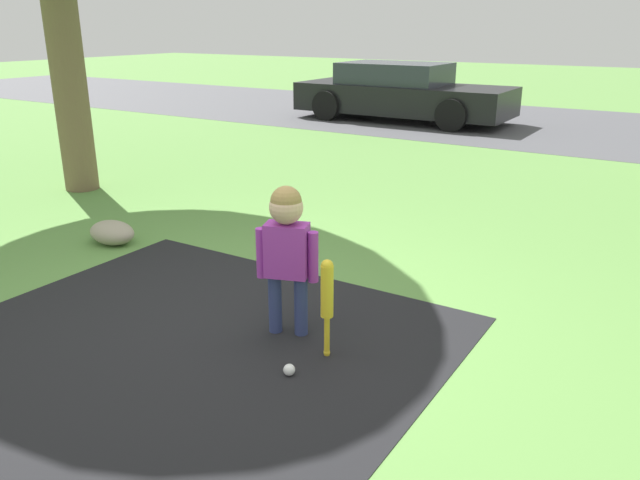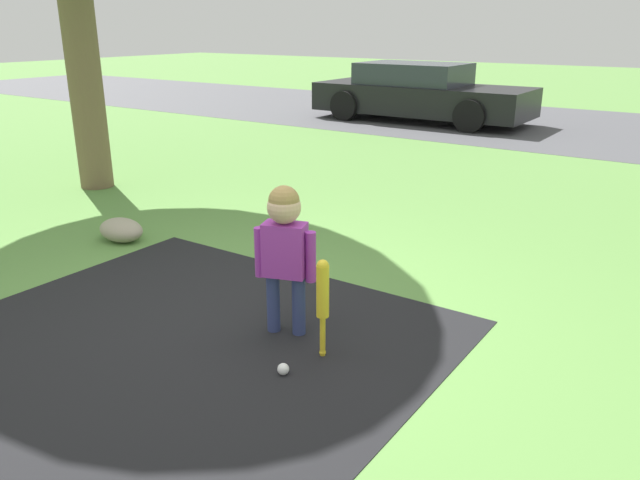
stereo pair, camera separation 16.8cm
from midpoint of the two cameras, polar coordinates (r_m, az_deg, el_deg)
name	(u,v)px [view 2 (the right image)]	position (r m, az deg, el deg)	size (l,w,h in m)	color
ground_plane	(232,319)	(4.45, -7.00, -7.15)	(60.00, 60.00, 0.00)	#5B8C42
street_strip	(579,128)	(13.55, 22.91, 9.41)	(40.00, 6.00, 0.01)	#4C4C51
child	(285,240)	(3.98, -2.04, 0.00)	(0.39, 0.24, 1.01)	navy
baseball_bat	(323,295)	(3.78, 1.53, -5.04)	(0.08, 0.08, 0.64)	yellow
sports_ball	(283,369)	(3.76, -2.08, -11.72)	(0.07, 0.07, 0.07)	white
parked_car	(420,93)	(13.58, 9.49, 13.07)	(4.48, 1.86, 1.18)	black
edging_rock	(121,230)	(6.18, -16.98, 0.88)	(0.48, 0.33, 0.22)	#9E937F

